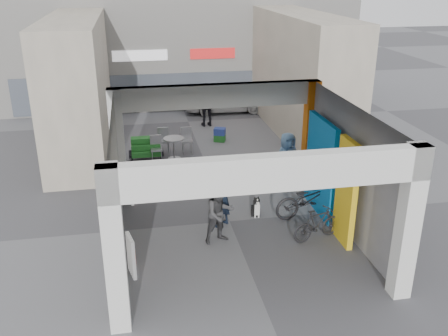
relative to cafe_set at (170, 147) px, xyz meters
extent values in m
plane|color=#5C5C61|center=(1.21, -5.58, -0.35)|extent=(90.00, 90.00, 0.00)
cube|color=silver|center=(-1.79, -9.58, 1.40)|extent=(0.40, 0.40, 3.50)
cube|color=silver|center=(-1.79, -3.58, 1.40)|extent=(0.40, 0.40, 3.50)
cube|color=silver|center=(4.21, -9.58, 1.40)|extent=(0.40, 0.40, 3.50)
cube|color=#D1610C|center=(4.21, -3.58, 1.40)|extent=(0.40, 0.40, 3.50)
plane|color=beige|center=(-1.79, -6.58, 1.40)|extent=(0.00, 6.40, 6.40)
plane|color=#97979C|center=(4.21, -6.58, 1.40)|extent=(0.00, 6.40, 6.40)
cube|color=#0B6DB8|center=(3.91, -5.38, 1.05)|extent=(0.15, 2.00, 2.80)
cube|color=yellow|center=(3.91, -7.18, 1.05)|extent=(0.15, 1.00, 2.80)
plane|color=#B9B9B4|center=(1.21, -6.58, 3.15)|extent=(6.40, 6.40, 0.00)
cube|color=silver|center=(1.21, -3.53, 2.80)|extent=(6.40, 0.30, 0.70)
cube|color=silver|center=(1.21, -9.63, 2.80)|extent=(6.40, 0.30, 0.70)
cube|color=white|center=(1.21, -3.36, 2.75)|extent=(4.20, 0.05, 0.55)
cube|color=silver|center=(1.21, 8.42, 3.65)|extent=(18.00, 4.00, 8.00)
cube|color=#515966|center=(1.21, 6.37, 0.65)|extent=(16.20, 0.06, 1.80)
cube|color=white|center=(-0.79, 6.38, 2.45)|extent=(2.60, 0.06, 0.50)
cube|color=red|center=(2.71, 6.38, 2.45)|extent=(2.20, 0.06, 0.50)
cube|color=#B6A996|center=(-3.29, 1.92, 2.15)|extent=(2.00, 9.00, 5.00)
cube|color=#B6A996|center=(5.71, 1.92, 2.15)|extent=(2.00, 9.00, 5.00)
cylinder|color=gray|center=(-0.42, -3.31, 0.12)|extent=(0.09, 0.09, 0.95)
cylinder|color=gray|center=(1.24, -3.11, 0.11)|extent=(0.09, 0.09, 0.93)
cylinder|color=gray|center=(2.77, -3.17, 0.11)|extent=(0.09, 0.09, 0.91)
cube|color=white|center=(-1.54, -7.74, 0.15)|extent=(0.20, 0.55, 1.00)
cube|color=red|center=(-1.50, -7.74, 0.20)|extent=(0.12, 0.38, 0.40)
cube|color=white|center=(-1.54, -3.80, 0.15)|extent=(0.21, 0.55, 1.00)
cube|color=red|center=(-1.50, -3.80, 0.20)|extent=(0.13, 0.38, 0.40)
cylinder|color=#99999E|center=(0.13, -0.31, 0.05)|extent=(0.07, 0.07, 0.80)
cylinder|color=#99999E|center=(0.13, -0.31, -0.34)|extent=(0.49, 0.49, 0.02)
cylinder|color=#99999E|center=(0.13, -0.31, 0.45)|extent=(0.77, 0.77, 0.06)
cube|color=#99999E|center=(-0.53, -0.53, -0.10)|extent=(0.42, 0.42, 0.50)
cube|color=#99999E|center=(-0.53, -0.33, 0.39)|extent=(0.42, 0.06, 0.50)
cube|color=#99999E|center=(0.68, 0.24, -0.10)|extent=(0.42, 0.42, 0.50)
cube|color=#99999E|center=(0.68, 0.44, 0.39)|extent=(0.42, 0.06, 0.50)
cube|color=#99999E|center=(-0.20, 0.35, -0.10)|extent=(0.42, 0.42, 0.50)
cube|color=#99999E|center=(-0.20, 0.55, 0.39)|extent=(0.42, 0.06, 0.50)
cube|color=black|center=(-0.91, -0.25, -0.19)|extent=(1.27, 0.64, 0.32)
cube|color=#175219|center=(-0.91, -0.41, -0.03)|extent=(1.06, 0.37, 0.19)
cube|color=#175219|center=(-0.91, -0.25, 0.18)|extent=(1.06, 0.37, 0.19)
cube|color=#175219|center=(-0.91, -0.09, 0.39)|extent=(1.06, 0.37, 0.19)
cube|color=#175219|center=(2.17, 1.39, -0.21)|extent=(0.54, 0.49, 0.28)
cube|color=navy|center=(2.17, 1.39, 0.07)|extent=(0.54, 0.49, 0.28)
cube|color=black|center=(2.03, -5.31, -0.23)|extent=(0.24, 0.31, 0.24)
cube|color=black|center=(2.03, -5.44, -0.05)|extent=(0.19, 0.16, 0.35)
cube|color=white|center=(2.03, -5.52, -0.09)|extent=(0.15, 0.03, 0.33)
cylinder|color=white|center=(1.98, -5.50, -0.21)|extent=(0.04, 0.04, 0.28)
cylinder|color=white|center=(2.08, -5.50, -0.21)|extent=(0.04, 0.04, 0.28)
sphere|color=black|center=(2.03, -5.46, 0.16)|extent=(0.19, 0.19, 0.19)
cube|color=white|center=(2.03, -5.55, 0.14)|extent=(0.08, 0.12, 0.06)
cone|color=black|center=(1.98, -5.42, 0.25)|extent=(0.07, 0.07, 0.08)
cone|color=black|center=(2.08, -5.42, 0.25)|extent=(0.07, 0.07, 0.08)
imported|color=black|center=(0.95, -5.78, 0.55)|extent=(0.77, 0.76, 1.79)
imported|color=#39393B|center=(0.75, -6.62, 0.48)|extent=(0.95, 0.83, 1.65)
imported|color=#5E88B7|center=(3.53, -3.46, 0.56)|extent=(1.00, 0.78, 1.82)
imported|color=black|center=(1.99, 3.61, 0.63)|extent=(1.20, 0.61, 1.97)
imported|color=black|center=(3.51, -5.68, 0.20)|extent=(2.17, 1.03, 1.09)
imported|color=black|center=(3.29, -6.97, 0.09)|extent=(1.53, 0.82, 0.89)
imported|color=silver|center=(3.24, 5.84, 0.33)|extent=(4.05, 1.72, 1.37)
camera|label=1|loc=(-1.24, -17.91, 6.36)|focal=40.00mm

